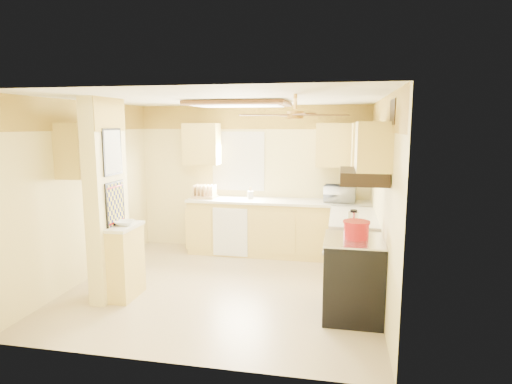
% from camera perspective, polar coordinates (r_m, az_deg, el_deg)
% --- Properties ---
extents(floor, '(4.00, 4.00, 0.00)m').
position_cam_1_polar(floor, '(5.94, -4.23, -12.55)').
color(floor, tan).
rests_on(floor, ground).
extents(ceiling, '(4.00, 4.00, 0.00)m').
position_cam_1_polar(ceiling, '(5.54, -4.53, 12.29)').
color(ceiling, white).
rests_on(ceiling, wall_back).
extents(wall_back, '(4.00, 0.00, 4.00)m').
position_cam_1_polar(wall_back, '(7.43, -0.47, 1.81)').
color(wall_back, '#F5E395').
rests_on(wall_back, floor).
extents(wall_front, '(4.00, 0.00, 4.00)m').
position_cam_1_polar(wall_front, '(3.85, -11.97, -5.19)').
color(wall_front, '#F5E395').
rests_on(wall_front, floor).
extents(wall_left, '(0.00, 3.80, 3.80)m').
position_cam_1_polar(wall_left, '(6.43, -21.82, 0.03)').
color(wall_left, '#F5E395').
rests_on(wall_left, floor).
extents(wall_right, '(0.00, 3.80, 3.80)m').
position_cam_1_polar(wall_right, '(5.43, 16.42, -1.23)').
color(wall_right, '#F5E395').
rests_on(wall_right, floor).
extents(wallpaper_border, '(4.00, 0.02, 0.40)m').
position_cam_1_polar(wallpaper_border, '(7.36, -0.51, 9.93)').
color(wallpaper_border, yellow).
rests_on(wallpaper_border, wall_back).
extents(partition_column, '(0.20, 0.70, 2.50)m').
position_cam_1_polar(partition_column, '(5.63, -19.28, -1.02)').
color(partition_column, '#F5E395').
rests_on(partition_column, floor).
extents(partition_ledge, '(0.25, 0.55, 0.90)m').
position_cam_1_polar(partition_ledge, '(5.71, -16.93, -9.04)').
color(partition_ledge, '#E2CB6E').
rests_on(partition_ledge, floor).
extents(ledge_top, '(0.28, 0.58, 0.04)m').
position_cam_1_polar(ledge_top, '(5.59, -17.15, -4.44)').
color(ledge_top, white).
rests_on(ledge_top, partition_ledge).
extents(lower_cabinets_back, '(3.00, 0.60, 0.90)m').
position_cam_1_polar(lower_cabinets_back, '(7.20, 2.97, -4.91)').
color(lower_cabinets_back, '#E2CB6E').
rests_on(lower_cabinets_back, floor).
extents(lower_cabinets_right, '(0.60, 1.40, 0.90)m').
position_cam_1_polar(lower_cabinets_right, '(6.18, 12.80, -7.50)').
color(lower_cabinets_right, '#E2CB6E').
rests_on(lower_cabinets_right, floor).
extents(countertop_back, '(3.04, 0.64, 0.04)m').
position_cam_1_polar(countertop_back, '(7.10, 2.99, -1.24)').
color(countertop_back, white).
rests_on(countertop_back, lower_cabinets_back).
extents(countertop_right, '(0.64, 1.44, 0.04)m').
position_cam_1_polar(countertop_right, '(6.06, 12.86, -3.23)').
color(countertop_right, white).
rests_on(countertop_right, lower_cabinets_right).
extents(dishwasher_panel, '(0.58, 0.02, 0.80)m').
position_cam_1_polar(dishwasher_panel, '(7.06, -3.47, -5.38)').
color(dishwasher_panel, white).
rests_on(dishwasher_panel, lower_cabinets_back).
extents(window, '(0.92, 0.02, 1.02)m').
position_cam_1_polar(window, '(7.44, -2.39, 4.14)').
color(window, white).
rests_on(window, wall_back).
extents(upper_cab_back_left, '(0.60, 0.35, 0.70)m').
position_cam_1_polar(upper_cab_back_left, '(7.43, -7.23, 6.38)').
color(upper_cab_back_left, '#E2CB6E').
rests_on(upper_cab_back_left, wall_back).
extents(upper_cab_back_right, '(0.90, 0.35, 0.70)m').
position_cam_1_polar(upper_cab_back_right, '(7.06, 11.72, 6.13)').
color(upper_cab_back_right, '#E2CB6E').
rests_on(upper_cab_back_right, wall_back).
extents(upper_cab_right, '(0.35, 1.00, 0.70)m').
position_cam_1_polar(upper_cab_right, '(6.59, 14.16, 5.86)').
color(upper_cab_right, '#E2CB6E').
rests_on(upper_cab_right, wall_right).
extents(upper_cab_left_wall, '(0.35, 0.75, 0.70)m').
position_cam_1_polar(upper_cab_left_wall, '(6.07, -22.04, 5.23)').
color(upper_cab_left_wall, '#E2CB6E').
rests_on(upper_cab_left_wall, wall_left).
extents(upper_cab_over_stove, '(0.35, 0.76, 0.52)m').
position_cam_1_polar(upper_cab_over_stove, '(4.79, 15.29, 5.93)').
color(upper_cab_over_stove, '#E2CB6E').
rests_on(upper_cab_over_stove, wall_right).
extents(stove, '(0.68, 0.77, 0.92)m').
position_cam_1_polar(stove, '(5.08, 12.81, -11.03)').
color(stove, black).
rests_on(stove, floor).
extents(range_hood, '(0.50, 0.76, 0.14)m').
position_cam_1_polar(range_hood, '(4.81, 14.12, 2.05)').
color(range_hood, black).
rests_on(range_hood, upper_cab_over_stove).
extents(poster_menu, '(0.02, 0.42, 0.57)m').
position_cam_1_polar(poster_menu, '(5.50, -18.60, 5.10)').
color(poster_menu, black).
rests_on(poster_menu, partition_column).
extents(poster_nashville, '(0.02, 0.42, 0.57)m').
position_cam_1_polar(poster_nashville, '(5.58, -18.27, -1.57)').
color(poster_nashville, black).
rests_on(poster_nashville, partition_column).
extents(ceiling_light_panel, '(1.35, 0.95, 0.06)m').
position_cam_1_polar(ceiling_light_panel, '(5.99, -2.28, 11.63)').
color(ceiling_light_panel, brown).
rests_on(ceiling_light_panel, ceiling).
extents(ceiling_fan, '(1.15, 1.15, 0.26)m').
position_cam_1_polar(ceiling_fan, '(4.65, 5.25, 10.27)').
color(ceiling_fan, gold).
rests_on(ceiling_fan, ceiling).
extents(vent_grate, '(0.02, 0.40, 0.25)m').
position_cam_1_polar(vent_grate, '(4.45, 17.82, 10.12)').
color(vent_grate, black).
rests_on(vent_grate, wall_right).
extents(microwave, '(0.52, 0.38, 0.27)m').
position_cam_1_polar(microwave, '(7.01, 11.14, -0.24)').
color(microwave, white).
rests_on(microwave, countertop_back).
extents(bowl, '(0.26, 0.26, 0.06)m').
position_cam_1_polar(bowl, '(5.57, -17.13, -3.97)').
color(bowl, white).
rests_on(bowl, ledge_top).
extents(dutch_oven, '(0.30, 0.30, 0.20)m').
position_cam_1_polar(dutch_oven, '(4.93, 13.23, -4.90)').
color(dutch_oven, '#AC1418').
rests_on(dutch_oven, stove).
extents(kettle, '(0.13, 0.13, 0.20)m').
position_cam_1_polar(kettle, '(5.43, 12.88, -3.43)').
color(kettle, silver).
rests_on(kettle, countertop_right).
extents(dish_rack, '(0.40, 0.30, 0.22)m').
position_cam_1_polar(dish_rack, '(7.34, -6.88, -0.16)').
color(dish_rack, '#D5B17B').
rests_on(dish_rack, countertop_back).
extents(utensil_crock, '(0.10, 0.10, 0.20)m').
position_cam_1_polar(utensil_crock, '(7.22, -0.75, -0.36)').
color(utensil_crock, white).
rests_on(utensil_crock, countertop_back).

